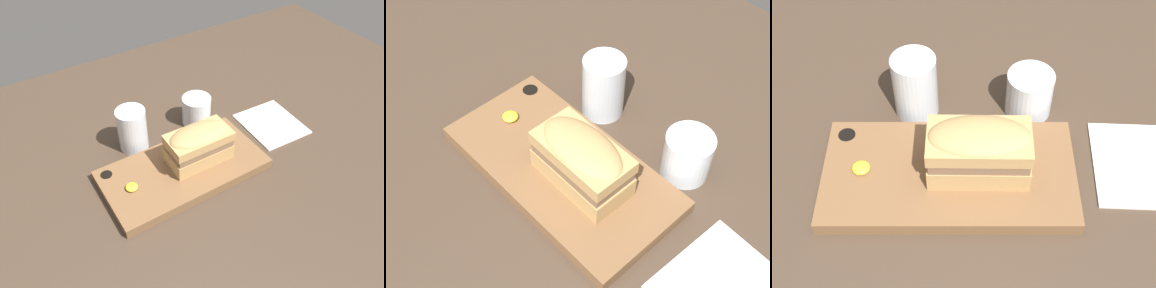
{
  "view_description": "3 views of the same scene",
  "coord_description": "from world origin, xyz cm",
  "views": [
    {
      "loc": [
        -36.2,
        -55.74,
        69.85
      ],
      "look_at": [
        -1.88,
        -1.02,
        10.21
      ],
      "focal_mm": 35.0,
      "sensor_mm": 36.0,
      "label": 1
    },
    {
      "loc": [
        36.95,
        -36.1,
        73.05
      ],
      "look_at": [
        -2.19,
        0.15,
        10.31
      ],
      "focal_mm": 50.0,
      "sensor_mm": 36.0,
      "label": 2
    },
    {
      "loc": [
        -2.23,
        -50.67,
        71.33
      ],
      "look_at": [
        -2.45,
        -0.57,
        10.07
      ],
      "focal_mm": 50.0,
      "sensor_mm": 36.0,
      "label": 3
    }
  ],
  "objects": [
    {
      "name": "water_glass",
      "position": [
        -10.49,
        13.98,
        7.04
      ],
      "size": [
        7.58,
        7.58,
        11.63
      ],
      "color": "silver",
      "rests_on": "dining_table"
    },
    {
      "name": "napkin",
      "position": [
        26.27,
        1.52,
        2.2
      ],
      "size": [
        15.8,
        17.73,
        0.4
      ],
      "rotation": [
        0.0,
        0.0,
        -0.05
      ],
      "color": "white",
      "rests_on": "dining_table"
    },
    {
      "name": "mustard_dollop",
      "position": [
        -18.2,
        -1.18,
        5.01
      ],
      "size": [
        2.79,
        2.79,
        1.12
      ],
      "color": "yellow",
      "rests_on": "serving_board"
    },
    {
      "name": "serving_board",
      "position": [
        -4.62,
        -1.2,
        3.23
      ],
      "size": [
        39.49,
        20.04,
        2.51
      ],
      "color": "brown",
      "rests_on": "dining_table"
    },
    {
      "name": "sandwich",
      "position": [
        0.1,
        -1.03,
        9.55
      ],
      "size": [
        15.58,
        8.5,
        9.5
      ],
      "rotation": [
        0.0,
        0.0,
        -0.01
      ],
      "color": "tan",
      "rests_on": "serving_board"
    },
    {
      "name": "wine_glass",
      "position": [
        8.96,
        13.95,
        5.61
      ],
      "size": [
        8.02,
        8.02,
        8.11
      ],
      "color": "silver",
      "rests_on": "dining_table"
    },
    {
      "name": "dining_table",
      "position": [
        0.0,
        0.0,
        1.0
      ],
      "size": [
        183.1,
        123.54,
        2.0
      ],
      "color": "#423326",
      "rests_on": "ground"
    }
  ]
}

